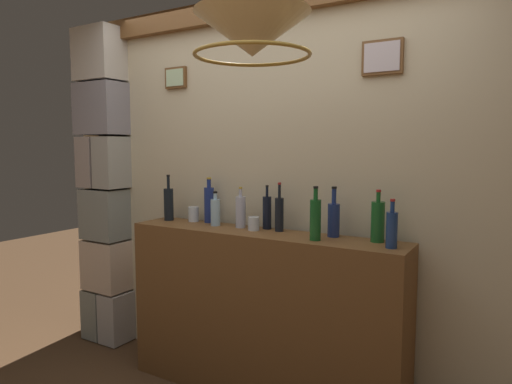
# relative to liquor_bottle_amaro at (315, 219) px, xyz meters

# --- Properties ---
(panelled_rear_partition) EXTENTS (3.69, 0.15, 2.53)m
(panelled_rear_partition) POSITION_rel_liquor_bottle_amaro_xyz_m (-0.38, 0.29, 0.17)
(panelled_rear_partition) COLOR beige
(panelled_rear_partition) RESTS_ON ground
(stone_pillar) EXTENTS (0.39, 0.29, 2.46)m
(stone_pillar) POSITION_rel_liquor_bottle_amaro_xyz_m (-1.87, 0.17, 0.08)
(stone_pillar) COLOR gray
(stone_pillar) RESTS_ON ground
(bar_shelf_unit) EXTENTS (1.80, 0.33, 1.05)m
(bar_shelf_unit) POSITION_rel_liquor_bottle_amaro_xyz_m (-0.38, 0.05, -0.65)
(bar_shelf_unit) COLOR brown
(bar_shelf_unit) RESTS_ON ground
(liquor_bottle_amaro) EXTENTS (0.06, 0.06, 0.30)m
(liquor_bottle_amaro) POSITION_rel_liquor_bottle_amaro_xyz_m (0.00, 0.00, 0.00)
(liquor_bottle_amaro) COLOR #185522
(liquor_bottle_amaro) RESTS_ON bar_shelf_unit
(liquor_bottle_bourbon) EXTENTS (0.07, 0.07, 0.31)m
(liquor_bottle_bourbon) POSITION_rel_liquor_bottle_amaro_xyz_m (-0.86, 0.17, 0.01)
(liquor_bottle_bourbon) COLOR navy
(liquor_bottle_bourbon) RESTS_ON bar_shelf_unit
(liquor_bottle_whiskey) EXTENTS (0.06, 0.06, 0.28)m
(liquor_bottle_whiskey) POSITION_rel_liquor_bottle_amaro_xyz_m (-0.40, 0.16, -0.01)
(liquor_bottle_whiskey) COLOR black
(liquor_bottle_whiskey) RESTS_ON bar_shelf_unit
(liquor_bottle_sherry) EXTENTS (0.07, 0.07, 0.29)m
(liquor_bottle_sherry) POSITION_rel_liquor_bottle_amaro_xyz_m (0.05, 0.15, -0.01)
(liquor_bottle_sherry) COLOR navy
(liquor_bottle_sherry) RESTS_ON bar_shelf_unit
(liquor_bottle_vodka) EXTENTS (0.07, 0.07, 0.29)m
(liquor_bottle_vodka) POSITION_rel_liquor_bottle_amaro_xyz_m (0.31, 0.13, -0.01)
(liquor_bottle_vodka) COLOR #1A5723
(liquor_bottle_vodka) RESTS_ON bar_shelf_unit
(liquor_bottle_rum) EXTENTS (0.05, 0.05, 0.30)m
(liquor_bottle_rum) POSITION_rel_liquor_bottle_amaro_xyz_m (-0.30, 0.13, -0.01)
(liquor_bottle_rum) COLOR black
(liquor_bottle_rum) RESTS_ON bar_shelf_unit
(liquor_bottle_port) EXTENTS (0.07, 0.07, 0.32)m
(liquor_bottle_port) POSITION_rel_liquor_bottle_amaro_xyz_m (-1.16, 0.10, -0.00)
(liquor_bottle_port) COLOR black
(liquor_bottle_port) RESTS_ON bar_shelf_unit
(liquor_bottle_rye) EXTENTS (0.06, 0.06, 0.23)m
(liquor_bottle_rye) POSITION_rel_liquor_bottle_amaro_xyz_m (-0.75, 0.10, -0.03)
(liquor_bottle_rye) COLOR #A2C9E0
(liquor_bottle_rye) RESTS_ON bar_shelf_unit
(liquor_bottle_vermouth) EXTENTS (0.07, 0.07, 0.26)m
(liquor_bottle_vermouth) POSITION_rel_liquor_bottle_amaro_xyz_m (-0.57, 0.12, -0.02)
(liquor_bottle_vermouth) COLOR #B6B9CE
(liquor_bottle_vermouth) RESTS_ON bar_shelf_unit
(liquor_bottle_scotch) EXTENTS (0.06, 0.06, 0.25)m
(liquor_bottle_scotch) POSITION_rel_liquor_bottle_amaro_xyz_m (0.42, 0.02, -0.02)
(liquor_bottle_scotch) COLOR navy
(liquor_bottle_scotch) RESTS_ON bar_shelf_unit
(glass_tumbler_rocks) EXTENTS (0.07, 0.07, 0.08)m
(glass_tumbler_rocks) POSITION_rel_liquor_bottle_amaro_xyz_m (-0.45, 0.08, -0.08)
(glass_tumbler_rocks) COLOR silver
(glass_tumbler_rocks) RESTS_ON bar_shelf_unit
(glass_tumbler_highball) EXTENTS (0.07, 0.07, 0.10)m
(glass_tumbler_highball) POSITION_rel_liquor_bottle_amaro_xyz_m (-0.98, 0.15, -0.07)
(glass_tumbler_highball) COLOR silver
(glass_tumbler_highball) RESTS_ON bar_shelf_unit
(pendant_lamp) EXTENTS (0.49, 0.49, 0.54)m
(pendant_lamp) POSITION_rel_liquor_bottle_amaro_xyz_m (0.01, -0.68, 0.85)
(pendant_lamp) COLOR beige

